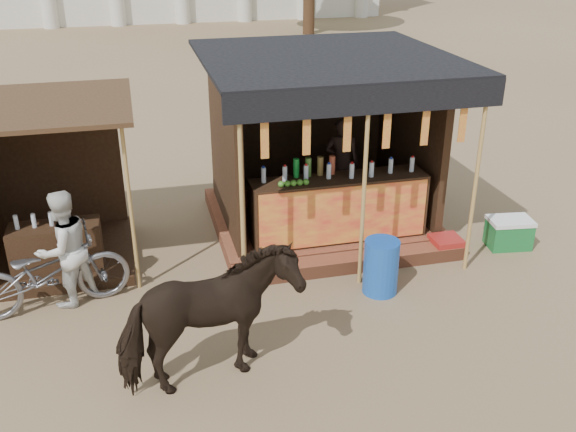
{
  "coord_description": "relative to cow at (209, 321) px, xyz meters",
  "views": [
    {
      "loc": [
        -1.8,
        -5.63,
        4.56
      ],
      "look_at": [
        0.0,
        1.6,
        1.1
      ],
      "focal_mm": 40.0,
      "sensor_mm": 36.0,
      "label": 1
    }
  ],
  "objects": [
    {
      "name": "red_crate",
      "position": [
        3.77,
        2.05,
        -0.65
      ],
      "size": [
        0.43,
        0.42,
        0.28
      ],
      "primitive_type": "cube",
      "rotation": [
        0.0,
        0.0,
        -0.0
      ],
      "color": "maroon",
      "rests_on": "ground"
    },
    {
      "name": "ground",
      "position": [
        1.25,
        0.05,
        -0.79
      ],
      "size": [
        120.0,
        120.0,
        0.0
      ],
      "primitive_type": "plane",
      "color": "#846B4C",
      "rests_on": "ground"
    },
    {
      "name": "cow",
      "position": [
        0.0,
        0.0,
        0.0
      ],
      "size": [
        2.02,
        1.27,
        1.58
      ],
      "primitive_type": "imported",
      "rotation": [
        0.0,
        0.0,
        1.81
      ],
      "color": "black",
      "rests_on": "ground"
    },
    {
      "name": "main_stall",
      "position": [
        2.27,
        3.41,
        0.23
      ],
      "size": [
        3.6,
        3.61,
        2.78
      ],
      "color": "brown",
      "rests_on": "ground"
    },
    {
      "name": "secondary_stall",
      "position": [
        -1.92,
        3.29,
        0.06
      ],
      "size": [
        2.4,
        2.4,
        2.38
      ],
      "color": "#332112",
      "rests_on": "ground"
    },
    {
      "name": "blue_barrel",
      "position": [
        2.44,
        1.32,
        -0.41
      ],
      "size": [
        0.59,
        0.59,
        0.75
      ],
      "primitive_type": "cylinder",
      "rotation": [
        0.0,
        0.0,
        -0.33
      ],
      "color": "#174DB1",
      "rests_on": "ground"
    },
    {
      "name": "bystander",
      "position": [
        -1.56,
        2.05,
        -0.01
      ],
      "size": [
        0.96,
        0.93,
        1.56
      ],
      "primitive_type": "imported",
      "rotation": [
        0.0,
        0.0,
        3.79
      ],
      "color": "silver",
      "rests_on": "ground"
    },
    {
      "name": "motorbike",
      "position": [
        -1.78,
        1.95,
        -0.27
      ],
      "size": [
        2.08,
        1.05,
        1.05
      ],
      "primitive_type": "imported",
      "rotation": [
        0.0,
        0.0,
        1.75
      ],
      "color": "gray",
      "rests_on": "ground"
    },
    {
      "name": "cooler",
      "position": [
        4.82,
        2.07,
        -0.56
      ],
      "size": [
        0.69,
        0.52,
        0.46
      ],
      "color": "#186C2E",
      "rests_on": "ground"
    }
  ]
}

